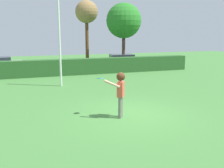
{
  "coord_description": "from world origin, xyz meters",
  "views": [
    {
      "loc": [
        -4.1,
        -9.3,
        3.25
      ],
      "look_at": [
        -0.54,
        0.76,
        1.15
      ],
      "focal_mm": 41.57,
      "sensor_mm": 36.0,
      "label": 1
    }
  ],
  "objects_px": {
    "willow_tree": "(124,21)",
    "bare_elm_tree": "(87,13)",
    "lamppost": "(59,37)",
    "frisbee": "(100,78)",
    "person": "(120,89)",
    "parked_car_black": "(122,60)"
  },
  "relations": [
    {
      "from": "willow_tree",
      "to": "bare_elm_tree",
      "type": "bearing_deg",
      "value": 139.72
    },
    {
      "from": "lamppost",
      "to": "frisbee",
      "type": "bearing_deg",
      "value": -84.51
    },
    {
      "from": "person",
      "to": "willow_tree",
      "type": "relative_size",
      "value": 0.29
    },
    {
      "from": "lamppost",
      "to": "willow_tree",
      "type": "relative_size",
      "value": 0.87
    },
    {
      "from": "person",
      "to": "bare_elm_tree",
      "type": "distance_m",
      "value": 19.17
    },
    {
      "from": "lamppost",
      "to": "bare_elm_tree",
      "type": "height_order",
      "value": "bare_elm_tree"
    },
    {
      "from": "frisbee",
      "to": "lamppost",
      "type": "height_order",
      "value": "lamppost"
    },
    {
      "from": "frisbee",
      "to": "willow_tree",
      "type": "bearing_deg",
      "value": 64.82
    },
    {
      "from": "frisbee",
      "to": "parked_car_black",
      "type": "xyz_separation_m",
      "value": [
        6.32,
        13.63,
        -0.81
      ]
    },
    {
      "from": "person",
      "to": "parked_car_black",
      "type": "xyz_separation_m",
      "value": [
        5.69,
        14.21,
        -0.45
      ]
    },
    {
      "from": "lamppost",
      "to": "bare_elm_tree",
      "type": "bearing_deg",
      "value": 68.24
    },
    {
      "from": "frisbee",
      "to": "person",
      "type": "bearing_deg",
      "value": -42.45
    },
    {
      "from": "person",
      "to": "parked_car_black",
      "type": "bearing_deg",
      "value": 68.19
    },
    {
      "from": "frisbee",
      "to": "parked_car_black",
      "type": "bearing_deg",
      "value": 65.1
    },
    {
      "from": "lamppost",
      "to": "bare_elm_tree",
      "type": "xyz_separation_m",
      "value": [
        4.58,
        11.47,
        2.3
      ]
    },
    {
      "from": "frisbee",
      "to": "lamppost",
      "type": "bearing_deg",
      "value": 95.49
    },
    {
      "from": "parked_car_black",
      "to": "frisbee",
      "type": "bearing_deg",
      "value": -114.9
    },
    {
      "from": "willow_tree",
      "to": "bare_elm_tree",
      "type": "height_order",
      "value": "bare_elm_tree"
    },
    {
      "from": "parked_car_black",
      "to": "person",
      "type": "bearing_deg",
      "value": -111.81
    },
    {
      "from": "parked_car_black",
      "to": "bare_elm_tree",
      "type": "relative_size",
      "value": 0.66
    },
    {
      "from": "bare_elm_tree",
      "to": "frisbee",
      "type": "bearing_deg",
      "value": -102.56
    },
    {
      "from": "frisbee",
      "to": "willow_tree",
      "type": "height_order",
      "value": "willow_tree"
    }
  ]
}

